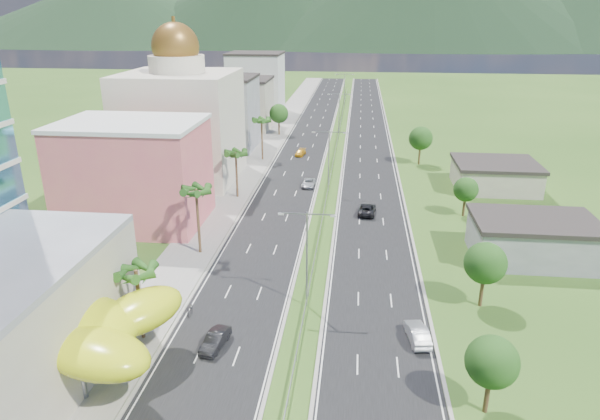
% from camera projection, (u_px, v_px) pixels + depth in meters
% --- Properties ---
extents(ground, '(500.00, 500.00, 0.00)m').
position_uv_depth(ground, '(296.00, 361.00, 49.64)').
color(ground, '#2D5119').
rests_on(ground, ground).
extents(road_left, '(11.00, 260.00, 0.04)m').
position_uv_depth(road_left, '(308.00, 140.00, 134.19)').
color(road_left, black).
rests_on(road_left, ground).
extents(road_right, '(11.00, 260.00, 0.04)m').
position_uv_depth(road_right, '(368.00, 141.00, 132.67)').
color(road_right, black).
rests_on(road_right, ground).
extents(sidewalk_left, '(7.00, 260.00, 0.12)m').
position_uv_depth(sidewalk_left, '(270.00, 139.00, 135.14)').
color(sidewalk_left, gray).
rests_on(sidewalk_left, ground).
extents(median_guardrail, '(0.10, 216.06, 0.76)m').
position_uv_depth(median_guardrail, '(334.00, 157.00, 116.45)').
color(median_guardrail, gray).
rests_on(median_guardrail, ground).
extents(streetlight_median_b, '(6.04, 0.25, 11.00)m').
position_uv_depth(streetlight_median_b, '(307.00, 250.00, 56.59)').
color(streetlight_median_b, gray).
rests_on(streetlight_median_b, ground).
extents(streetlight_median_c, '(6.04, 0.25, 11.00)m').
position_uv_depth(streetlight_median_c, '(329.00, 155.00, 93.83)').
color(streetlight_median_c, gray).
rests_on(streetlight_median_c, ground).
extents(streetlight_median_d, '(6.04, 0.25, 11.00)m').
position_uv_depth(streetlight_median_d, '(339.00, 110.00, 135.73)').
color(streetlight_median_d, gray).
rests_on(streetlight_median_d, ground).
extents(streetlight_median_e, '(6.04, 0.25, 11.00)m').
position_uv_depth(streetlight_median_e, '(345.00, 87.00, 177.62)').
color(streetlight_median_e, gray).
rests_on(streetlight_median_e, ground).
extents(lime_canopy, '(18.00, 15.00, 7.40)m').
position_uv_depth(lime_canopy, '(61.00, 325.00, 46.20)').
color(lime_canopy, '#C8D514').
rests_on(lime_canopy, ground).
extents(pink_shophouse, '(20.00, 15.00, 15.00)m').
position_uv_depth(pink_shophouse, '(134.00, 175.00, 79.65)').
color(pink_shophouse, '#D9596B').
rests_on(pink_shophouse, ground).
extents(domed_building, '(20.00, 20.00, 28.70)m').
position_uv_depth(domed_building, '(181.00, 120.00, 99.72)').
color(domed_building, beige).
rests_on(domed_building, ground).
extents(midrise_grey, '(16.00, 15.00, 16.00)m').
position_uv_depth(midrise_grey, '(220.00, 114.00, 124.07)').
color(midrise_grey, gray).
rests_on(midrise_grey, ground).
extents(midrise_beige, '(16.00, 15.00, 13.00)m').
position_uv_depth(midrise_beige, '(241.00, 105.00, 145.07)').
color(midrise_beige, '#A79C89').
rests_on(midrise_beige, ground).
extents(midrise_white, '(16.00, 15.00, 18.00)m').
position_uv_depth(midrise_white, '(256.00, 84.00, 165.61)').
color(midrise_white, silver).
rests_on(midrise_white, ground).
extents(shed_near, '(15.00, 10.00, 5.00)m').
position_uv_depth(shed_near, '(533.00, 241.00, 69.20)').
color(shed_near, gray).
rests_on(shed_near, ground).
extents(shed_far, '(14.00, 12.00, 4.40)m').
position_uv_depth(shed_far, '(495.00, 177.00, 97.03)').
color(shed_far, '#A79C89').
rests_on(shed_far, ground).
extents(palm_tree_b, '(3.60, 3.60, 8.10)m').
position_uv_depth(palm_tree_b, '(136.00, 274.00, 50.60)').
color(palm_tree_b, '#47301C').
rests_on(palm_tree_b, ground).
extents(palm_tree_c, '(3.60, 3.60, 9.60)m').
position_uv_depth(palm_tree_c, '(196.00, 193.00, 68.72)').
color(palm_tree_c, '#47301C').
rests_on(palm_tree_c, ground).
extents(palm_tree_d, '(3.60, 3.60, 8.60)m').
position_uv_depth(palm_tree_d, '(236.00, 155.00, 90.47)').
color(palm_tree_d, '#47301C').
rests_on(palm_tree_d, ground).
extents(palm_tree_e, '(3.60, 3.60, 9.40)m').
position_uv_depth(palm_tree_e, '(262.00, 122.00, 113.48)').
color(palm_tree_e, '#47301C').
rests_on(palm_tree_e, ground).
extents(leafy_tree_lfar, '(4.90, 4.90, 8.05)m').
position_uv_depth(leafy_tree_lfar, '(279.00, 114.00, 137.71)').
color(leafy_tree_lfar, '#47301C').
rests_on(leafy_tree_lfar, ground).
extents(leafy_tree_ra, '(4.20, 4.20, 6.90)m').
position_uv_depth(leafy_tree_ra, '(492.00, 362.00, 41.69)').
color(leafy_tree_ra, '#47301C').
rests_on(leafy_tree_ra, ground).
extents(leafy_tree_rb, '(4.55, 4.55, 7.47)m').
position_uv_depth(leafy_tree_rb, '(485.00, 263.00, 57.07)').
color(leafy_tree_rb, '#47301C').
rests_on(leafy_tree_rb, ground).
extents(leafy_tree_rc, '(3.85, 3.85, 6.33)m').
position_uv_depth(leafy_tree_rc, '(466.00, 190.00, 83.12)').
color(leafy_tree_rc, '#47301C').
rests_on(leafy_tree_rc, ground).
extents(leafy_tree_rd, '(4.90, 4.90, 8.05)m').
position_uv_depth(leafy_tree_rd, '(421.00, 138.00, 111.03)').
color(leafy_tree_rd, '#47301C').
rests_on(leafy_tree_rd, ground).
extents(mountain_ridge, '(860.00, 140.00, 90.00)m').
position_uv_depth(mountain_ridge, '(425.00, 48.00, 462.51)').
color(mountain_ridge, black).
rests_on(mountain_ridge, ground).
extents(car_dark_left, '(2.31, 4.74, 1.50)m').
position_uv_depth(car_dark_left, '(215.00, 340.00, 51.36)').
color(car_dark_left, black).
rests_on(car_dark_left, road_left).
extents(car_silver_mid_left, '(2.35, 4.87, 1.34)m').
position_uv_depth(car_silver_mid_left, '(309.00, 183.00, 98.40)').
color(car_silver_mid_left, '#A4A8AC').
rests_on(car_silver_mid_left, road_left).
extents(car_yellow_far_left, '(2.38, 4.54, 1.25)m').
position_uv_depth(car_yellow_far_left, '(300.00, 153.00, 119.50)').
color(car_yellow_far_left, gold).
rests_on(car_yellow_far_left, road_left).
extents(car_silver_right, '(2.44, 5.13, 1.62)m').
position_uv_depth(car_silver_right, '(417.00, 333.00, 52.32)').
color(car_silver_right, '#B1B2B9').
rests_on(car_silver_right, road_right).
extents(car_dark_far_right, '(3.07, 5.75, 1.54)m').
position_uv_depth(car_dark_far_right, '(367.00, 209.00, 85.07)').
color(car_dark_far_right, black).
rests_on(car_dark_far_right, road_right).
extents(motorcycle, '(0.79, 2.10, 1.32)m').
position_uv_depth(motorcycle, '(190.00, 308.00, 57.14)').
color(motorcycle, black).
rests_on(motorcycle, road_left).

